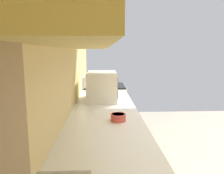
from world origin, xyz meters
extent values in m
cube|color=#E2C279|center=(0.00, 1.66, 1.41)|extent=(4.24, 0.12, 2.81)
cube|color=white|center=(-0.38, 1.30, 0.91)|extent=(3.35, 0.64, 0.02)
cube|color=#332819|center=(-0.14, 0.99, 0.45)|extent=(0.01, 0.01, 0.83)
cube|color=#332819|center=(0.34, 0.99, 0.45)|extent=(0.01, 0.01, 0.83)
cube|color=#332819|center=(0.81, 0.99, 0.45)|extent=(0.01, 0.01, 0.83)
cube|color=tan|center=(-0.38, 1.43, 1.78)|extent=(2.03, 0.34, 0.55)
cube|color=#B7BABF|center=(1.61, 1.27, 0.46)|extent=(0.63, 0.66, 0.92)
cube|color=black|center=(1.61, 0.94, 0.42)|extent=(0.49, 0.01, 0.51)
cube|color=black|center=(1.61, 1.27, 0.93)|extent=(0.60, 0.63, 0.02)
cube|color=#B7BABF|center=(1.61, 1.58, 1.01)|extent=(0.60, 0.04, 0.18)
cylinder|color=#38383D|center=(1.47, 1.15, 0.95)|extent=(0.11, 0.11, 0.01)
cylinder|color=#38383D|center=(1.75, 1.15, 0.95)|extent=(0.11, 0.11, 0.01)
cylinder|color=#38383D|center=(1.47, 1.39, 0.95)|extent=(0.11, 0.11, 0.01)
cylinder|color=#38383D|center=(1.75, 1.39, 0.95)|extent=(0.11, 0.11, 0.01)
cube|color=white|center=(0.64, 1.32, 1.08)|extent=(0.50, 0.33, 0.32)
cube|color=black|center=(0.60, 1.15, 1.08)|extent=(0.31, 0.01, 0.23)
cube|color=#2D2D33|center=(0.84, 1.15, 1.08)|extent=(0.09, 0.01, 0.23)
cylinder|color=#D84C47|center=(-0.15, 1.18, 0.95)|extent=(0.12, 0.12, 0.06)
cylinder|color=#E04C45|center=(-0.15, 1.18, 0.97)|extent=(0.10, 0.10, 0.03)
camera|label=1|loc=(-1.81, 1.30, 1.48)|focal=34.29mm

